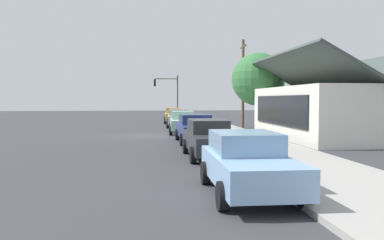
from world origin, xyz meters
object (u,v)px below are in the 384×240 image
Objects in this scene: car_navy at (196,128)px; shade_tree at (258,79)px; car_mustard at (174,115)px; car_seafoam at (183,122)px; traffic_light_main at (168,90)px; fire_hydrant_red at (221,135)px; car_charcoal at (209,138)px; utility_pole_wooden at (243,82)px; car_silver at (178,118)px; car_skyblue at (248,163)px.

car_navy is 0.76× the size of shade_tree.
car_mustard is at bearing 179.50° from car_navy.
car_seafoam is 17.25m from traffic_light_main.
car_charcoal is at bearing -16.40° from fire_hydrant_red.
car_mustard is at bearing -145.49° from utility_pole_wooden.
car_silver is 6.58m from car_seafoam.
utility_pole_wooden is (-1.47, -0.90, -0.14)m from shade_tree.
utility_pole_wooden is at bearing 167.12° from car_skyblue.
utility_pole_wooden reaches higher than shade_tree.
car_skyblue is at bearing -13.48° from utility_pole_wooden.
utility_pole_wooden reaches higher than car_navy.
car_charcoal is 17.65m from utility_pole_wooden.
car_mustard is at bearing -178.08° from car_seafoam.
car_seafoam is at bearing 0.44° from traffic_light_main.
car_skyblue is (25.06, -0.15, -0.00)m from car_silver.
car_mustard is 30.80m from car_skyblue.
shade_tree is at bearing 31.42° from utility_pole_wooden.
car_navy is at bearing 2.33° from car_mustard.
shade_tree is at bearing 156.57° from car_charcoal.
car_navy is 12.26m from utility_pole_wooden.
traffic_light_main is (-35.52, -0.15, 2.68)m from car_skyblue.
car_charcoal is 6.51m from car_skyblue.
traffic_light_main reaches higher than car_seafoam.
car_silver is 0.92× the size of traffic_light_main.
car_silver and car_charcoal have the same top height.
shade_tree is (-3.03, 6.43, 3.26)m from car_seafoam.
utility_pole_wooden reaches higher than car_charcoal.
shade_tree is at bearing 153.72° from fire_hydrant_red.
car_navy and car_charcoal have the same top height.
car_skyblue is at bearing 2.71° from car_seafoam.
fire_hydrant_red is at bearing 6.35° from car_mustard.
car_navy is at bearing 178.25° from car_charcoal.
shade_tree reaches higher than traffic_light_main.
car_seafoam reaches higher than fire_hydrant_red.
utility_pole_wooden is (-22.98, 5.51, 3.11)m from car_skyblue.
car_charcoal is (5.89, -0.14, -0.00)m from car_navy.
car_skyblue is (18.48, 0.02, 0.00)m from car_seafoam.
traffic_light_main is at bearing 179.98° from car_charcoal.
car_mustard and car_navy have the same top height.
car_silver is 6.54m from utility_pole_wooden.
car_seafoam is 0.75× the size of shade_tree.
car_silver is 1.07× the size of car_skyblue.
car_silver is at bearing 179.25° from car_charcoal.
car_charcoal is (18.55, -0.13, -0.00)m from car_silver.
car_navy is (12.65, 0.01, 0.00)m from car_silver.
utility_pole_wooden is at bearing 131.84° from car_seafoam.
shade_tree is 0.83× the size of utility_pole_wooden.
car_seafoam is 0.99× the size of car_navy.
car_charcoal is 0.74× the size of shade_tree.
car_silver is at bearing -111.12° from utility_pole_wooden.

